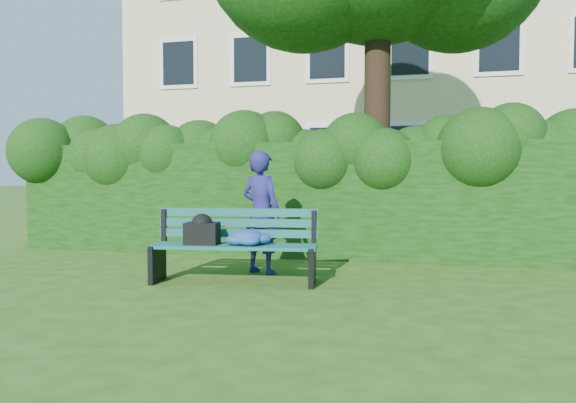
# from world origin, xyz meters

# --- Properties ---
(ground) EXTENTS (80.00, 80.00, 0.00)m
(ground) POSITION_xyz_m (0.00, 0.00, 0.00)
(ground) COLOR #2C4A13
(ground) RESTS_ON ground
(apartment_building) EXTENTS (16.00, 8.08, 12.00)m
(apartment_building) POSITION_xyz_m (-0.00, 13.99, 6.00)
(apartment_building) COLOR beige
(apartment_building) RESTS_ON ground
(hedge) EXTENTS (10.00, 1.00, 1.80)m
(hedge) POSITION_xyz_m (0.00, 2.20, 0.90)
(hedge) COLOR black
(hedge) RESTS_ON ground
(park_bench) EXTENTS (2.06, 0.82, 0.89)m
(park_bench) POSITION_xyz_m (-0.49, -0.26, 0.51)
(park_bench) COLOR #0D4238
(park_bench) RESTS_ON ground
(man_reading) EXTENTS (0.69, 0.57, 1.62)m
(man_reading) POSITION_xyz_m (-0.32, 0.43, 0.81)
(man_reading) COLOR navy
(man_reading) RESTS_ON ground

